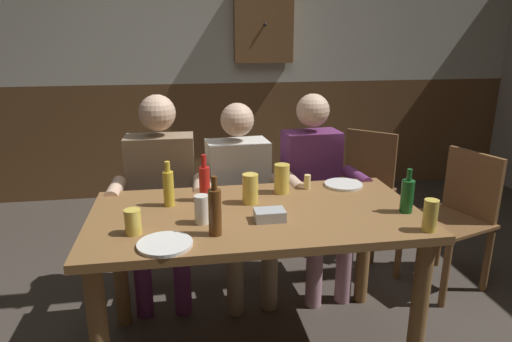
{
  "coord_description": "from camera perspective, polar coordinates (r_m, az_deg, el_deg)",
  "views": [
    {
      "loc": [
        -0.33,
        -2.16,
        1.61
      ],
      "look_at": [
        0.0,
        -0.14,
        0.98
      ],
      "focal_mm": 31.95,
      "sensor_mm": 36.0,
      "label": 1
    }
  ],
  "objects": [
    {
      "name": "pint_glass_2",
      "position": [
        2.44,
        3.25,
        -0.96
      ],
      "size": [
        0.08,
        0.08,
        0.16
      ],
      "primitive_type": "cylinder",
      "color": "#E5C64C",
      "rests_on": "dining_table"
    },
    {
      "name": "wall_dart_cabinet",
      "position": [
        4.52,
        0.95,
        17.84
      ],
      "size": [
        0.56,
        0.15,
        0.7
      ],
      "color": "brown"
    },
    {
      "name": "dining_table",
      "position": [
        2.25,
        0.01,
        -8.0
      ],
      "size": [
        1.58,
        0.82,
        0.77
      ],
      "color": "brown",
      "rests_on": "ground_plane"
    },
    {
      "name": "pint_glass_1",
      "position": [
        2.07,
        -6.82,
        -4.8
      ],
      "size": [
        0.07,
        0.07,
        0.13
      ],
      "primitive_type": "cylinder",
      "color": "white",
      "rests_on": "dining_table"
    },
    {
      "name": "pint_glass_3",
      "position": [
        2.12,
        20.98,
        -5.21
      ],
      "size": [
        0.06,
        0.06,
        0.14
      ],
      "primitive_type": "cylinder",
      "color": "#E5C64C",
      "rests_on": "dining_table"
    },
    {
      "name": "back_wall_upper",
      "position": [
        4.59,
        -5.46,
        18.47
      ],
      "size": [
        6.21,
        0.12,
        1.21
      ],
      "primitive_type": "cube",
      "color": "beige"
    },
    {
      "name": "plate_0",
      "position": [
        1.9,
        -11.33,
        -8.97
      ],
      "size": [
        0.23,
        0.23,
        0.01
      ],
      "primitive_type": "cylinder",
      "color": "white",
      "rests_on": "dining_table"
    },
    {
      "name": "plate_1",
      "position": [
        2.61,
        10.89,
        -1.68
      ],
      "size": [
        0.21,
        0.21,
        0.01
      ],
      "primitive_type": "cylinder",
      "color": "white",
      "rests_on": "dining_table"
    },
    {
      "name": "chair_empty_near_right",
      "position": [
        3.21,
        23.72,
        -5.09
      ],
      "size": [
        0.56,
        0.56,
        0.88
      ],
      "rotation": [
        0.0,
        0.0,
        -4.39
      ],
      "color": "brown",
      "rests_on": "ground_plane"
    },
    {
      "name": "condiment_caddy",
      "position": [
        2.1,
        1.72,
        -5.53
      ],
      "size": [
        0.14,
        0.1,
        0.05
      ],
      "primitive_type": "cube",
      "color": "#B2B7BC",
      "rests_on": "dining_table"
    },
    {
      "name": "pint_glass_0",
      "position": [
        2.02,
        -15.15,
        -6.15
      ],
      "size": [
        0.07,
        0.07,
        0.11
      ],
      "primitive_type": "cylinder",
      "color": "#E5C64C",
      "rests_on": "dining_table"
    },
    {
      "name": "back_wall_wainscot",
      "position": [
        4.71,
        -5.06,
        4.15
      ],
      "size": [
        6.21,
        0.12,
        1.12
      ],
      "primitive_type": "cube",
      "color": "brown",
      "rests_on": "ground_plane"
    },
    {
      "name": "bottle_0",
      "position": [
        1.93,
        -5.17,
        -4.99
      ],
      "size": [
        0.06,
        0.06,
        0.26
      ],
      "color": "#593314",
      "rests_on": "dining_table"
    },
    {
      "name": "bottle_3",
      "position": [
        2.29,
        -10.89,
        -2.02
      ],
      "size": [
        0.05,
        0.05,
        0.23
      ],
      "color": "gold",
      "rests_on": "dining_table"
    },
    {
      "name": "person_1",
      "position": [
        2.83,
        -1.92,
        -2.53
      ],
      "size": [
        0.54,
        0.56,
        1.19
      ],
      "rotation": [
        0.0,
        0.0,
        3.23
      ],
      "color": "silver",
      "rests_on": "ground_plane"
    },
    {
      "name": "chair_empty_near_left",
      "position": [
        3.58,
        13.25,
        -1.84
      ],
      "size": [
        0.62,
        0.62,
        0.88
      ],
      "rotation": [
        0.0,
        0.0,
        -3.88
      ],
      "color": "brown",
      "rests_on": "ground_plane"
    },
    {
      "name": "bottle_2",
      "position": [
        2.33,
        -6.46,
        -1.41
      ],
      "size": [
        0.06,
        0.06,
        0.24
      ],
      "color": "red",
      "rests_on": "dining_table"
    },
    {
      "name": "ground_plane",
      "position": [
        2.71,
        -0.51,
        -19.28
      ],
      "size": [
        7.45,
        7.45,
        0.0
      ],
      "primitive_type": "plane",
      "color": "#423A33"
    },
    {
      "name": "person_0",
      "position": [
        2.82,
        -11.8,
        -2.21
      ],
      "size": [
        0.56,
        0.51,
        1.26
      ],
      "rotation": [
        0.0,
        0.0,
        3.1
      ],
      "color": "#997F60",
      "rests_on": "ground_plane"
    },
    {
      "name": "table_candle",
      "position": [
        2.52,
        6.44,
        -1.36
      ],
      "size": [
        0.04,
        0.04,
        0.08
      ],
      "primitive_type": "cylinder",
      "color": "#F9E08C",
      "rests_on": "dining_table"
    },
    {
      "name": "pint_glass_4",
      "position": [
        2.29,
        -0.72,
        -2.23
      ],
      "size": [
        0.08,
        0.08,
        0.15
      ],
      "primitive_type": "cylinder",
      "color": "#E5C64C",
      "rests_on": "dining_table"
    },
    {
      "name": "bottle_1",
      "position": [
        2.29,
        18.4,
        -2.89
      ],
      "size": [
        0.06,
        0.06,
        0.22
      ],
      "color": "#195923",
      "rests_on": "dining_table"
    },
    {
      "name": "person_2",
      "position": [
        2.92,
        7.38,
        -1.71
      ],
      "size": [
        0.51,
        0.55,
        1.24
      ],
      "rotation": [
        0.0,
        0.0,
        3.22
      ],
      "color": "#6B2D66",
      "rests_on": "ground_plane"
    }
  ]
}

